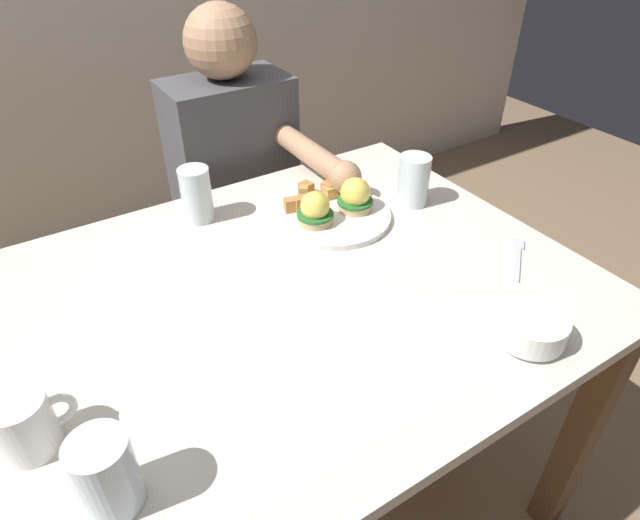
# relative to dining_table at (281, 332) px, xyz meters

# --- Properties ---
(ground_plane) EXTENTS (6.00, 6.00, 0.00)m
(ground_plane) POSITION_rel_dining_table_xyz_m (0.00, 0.00, -0.63)
(ground_plane) COLOR #7F664C
(dining_table) EXTENTS (1.20, 0.90, 0.74)m
(dining_table) POSITION_rel_dining_table_xyz_m (0.00, 0.00, 0.00)
(dining_table) COLOR silver
(dining_table) RESTS_ON ground_plane
(eggs_benedict_plate) EXTENTS (0.27, 0.27, 0.09)m
(eggs_benedict_plate) POSITION_rel_dining_table_xyz_m (0.24, 0.17, 0.13)
(eggs_benedict_plate) COLOR white
(eggs_benedict_plate) RESTS_ON dining_table
(fruit_bowl) EXTENTS (0.12, 0.12, 0.05)m
(fruit_bowl) POSITION_rel_dining_table_xyz_m (0.30, -0.35, 0.14)
(fruit_bowl) COLOR white
(fruit_bowl) RESTS_ON dining_table
(coffee_mug) EXTENTS (0.11, 0.08, 0.09)m
(coffee_mug) POSITION_rel_dining_table_xyz_m (-0.46, -0.11, 0.16)
(coffee_mug) COLOR white
(coffee_mug) RESTS_ON dining_table
(fork) EXTENTS (0.13, 0.11, 0.00)m
(fork) POSITION_rel_dining_table_xyz_m (0.48, -0.17, 0.11)
(fork) COLOR silver
(fork) RESTS_ON dining_table
(water_glass_near) EXTENTS (0.07, 0.07, 0.13)m
(water_glass_near) POSITION_rel_dining_table_xyz_m (-0.02, 0.34, 0.16)
(water_glass_near) COLOR silver
(water_glass_near) RESTS_ON dining_table
(water_glass_far) EXTENTS (0.08, 0.08, 0.12)m
(water_glass_far) POSITION_rel_dining_table_xyz_m (0.44, 0.13, 0.16)
(water_glass_far) COLOR silver
(water_glass_far) RESTS_ON dining_table
(water_glass_extra) EXTENTS (0.08, 0.08, 0.12)m
(water_glass_extra) POSITION_rel_dining_table_xyz_m (-0.38, -0.26, 0.16)
(water_glass_extra) COLOR silver
(water_glass_extra) RESTS_ON dining_table
(diner_person) EXTENTS (0.34, 0.54, 1.14)m
(diner_person) POSITION_rel_dining_table_xyz_m (0.20, 0.60, 0.02)
(diner_person) COLOR #33333D
(diner_person) RESTS_ON ground_plane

